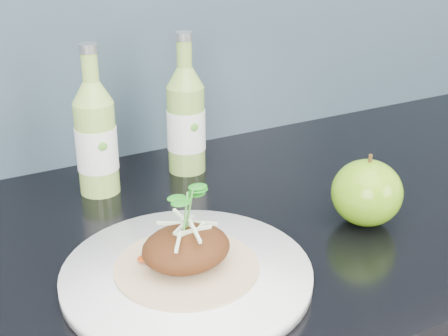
{
  "coord_description": "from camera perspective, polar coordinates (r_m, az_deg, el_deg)",
  "views": [
    {
      "loc": [
        -0.35,
        1.05,
        1.3
      ],
      "look_at": [
        -0.02,
        1.65,
        1.0
      ],
      "focal_mm": 50.0,
      "sensor_mm": 36.0,
      "label": 1
    }
  ],
  "objects": [
    {
      "name": "cider_bottle_left",
      "position": [
        0.91,
        -11.62,
        2.68
      ],
      "size": [
        0.07,
        0.07,
        0.22
      ],
      "rotation": [
        0.0,
        0.0,
        0.17
      ],
      "color": "#90BC4E",
      "rests_on": "kitchen_counter"
    },
    {
      "name": "pork_taco",
      "position": [
        0.7,
        -3.49,
        -7.15
      ],
      "size": [
        0.16,
        0.16,
        0.1
      ],
      "color": "tan",
      "rests_on": "dinner_plate"
    },
    {
      "name": "green_apple",
      "position": [
        0.84,
        12.93,
        -2.21
      ],
      "size": [
        0.12,
        0.12,
        0.1
      ],
      "rotation": [
        0.0,
        0.0,
        -0.37
      ],
      "color": "#45810E",
      "rests_on": "kitchen_counter"
    },
    {
      "name": "dinner_plate",
      "position": [
        0.72,
        -3.41,
        -9.69
      ],
      "size": [
        0.3,
        0.3,
        0.02
      ],
      "color": "white",
      "rests_on": "kitchen_counter"
    },
    {
      "name": "cider_bottle_right",
      "position": [
        0.97,
        -3.5,
        4.38
      ],
      "size": [
        0.07,
        0.07,
        0.22
      ],
      "rotation": [
        0.0,
        0.0,
        -0.21
      ],
      "color": "#82AB47",
      "rests_on": "kitchen_counter"
    }
  ]
}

